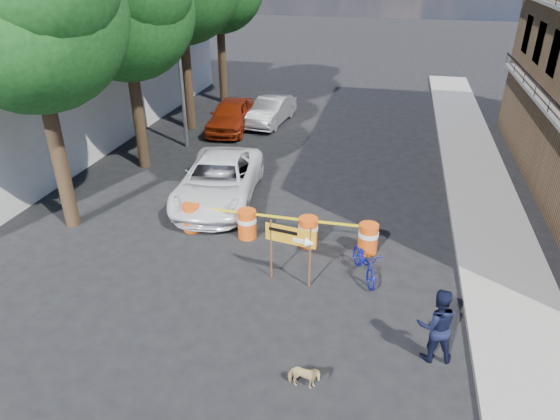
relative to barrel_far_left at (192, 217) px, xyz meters
The scene contains 17 objects.
ground 3.88m from the barrel_far_left, 40.72° to the right, with size 120.00×120.00×0.00m, color black.
sidewalk_east 9.77m from the barrel_far_left, 20.91° to the left, with size 2.40×40.00×0.15m, color gray.
white_building 12.81m from the barrel_far_left, 143.40° to the left, with size 8.00×22.00×6.00m, color silver.
tree_near 7.03m from the barrel_far_left, behind, with size 5.46×5.20×9.15m.
tree_mid_a 8.08m from the barrel_far_left, 130.37° to the left, with size 5.25×5.00×8.68m.
streetlamp 8.55m from the barrel_far_left, 113.33° to the left, with size 1.25×0.18×8.00m.
barrel_far_left is the anchor object (origin of this frame).
barrel_mid_left 1.79m from the barrel_far_left, ahead, with size 0.58×0.58×0.90m.
barrel_mid_right 3.67m from the barrel_far_left, ahead, with size 0.58×0.58×0.90m.
barrel_far_right 5.41m from the barrel_far_left, ahead, with size 0.58×0.58×0.90m.
detour_sign 4.30m from the barrel_far_left, 28.87° to the right, with size 1.35×0.38×1.75m.
pedestrian 8.15m from the barrel_far_left, 29.58° to the right, with size 0.85×0.66×1.74m, color black.
bicycle 5.59m from the barrel_far_left, 13.64° to the right, with size 0.60×0.90×1.71m, color #141BA3.
dog 7.13m from the barrel_far_left, 50.24° to the right, with size 0.31×0.68×0.57m, color #D3B979.
suv_white 2.22m from the barrel_far_left, 86.84° to the left, with size 2.50×5.41×1.50m, color white.
sedan_red 9.90m from the barrel_far_left, 100.95° to the left, with size 1.74×4.33×1.48m, color maroon.
sedan_silver 11.13m from the barrel_far_left, 91.25° to the left, with size 1.41×4.04×1.33m, color #A1A2A8.
Camera 1 is at (2.81, -10.11, 7.79)m, focal length 32.00 mm.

